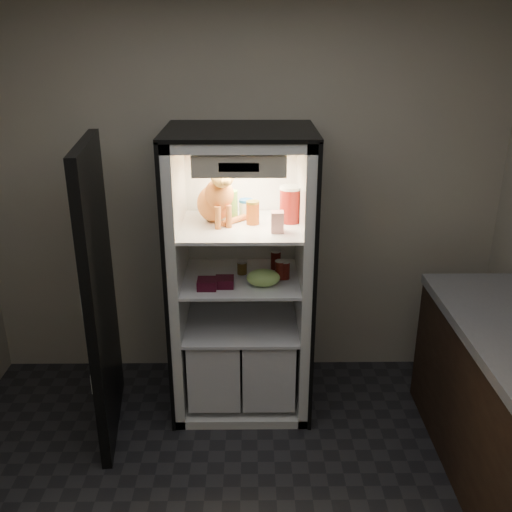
{
  "coord_description": "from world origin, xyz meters",
  "views": [
    {
      "loc": [
        0.06,
        -2.02,
        2.41
      ],
      "look_at": [
        0.1,
        1.32,
        1.08
      ],
      "focal_mm": 40.0,
      "sensor_mm": 36.0,
      "label": 1
    }
  ],
  "objects_px": {
    "soda_can_c": "(280,270)",
    "condiment_jar": "(242,267)",
    "cream_carton": "(277,222)",
    "berry_box_right": "(225,282)",
    "pepper_jar": "(290,204)",
    "tabby_cat": "(217,197)",
    "soda_can_b": "(285,270)",
    "refrigerator": "(241,294)",
    "salsa_jar": "(253,213)",
    "berry_box_left": "(207,284)",
    "parmesan_shaker": "(232,206)",
    "soda_can_a": "(276,260)",
    "mayo_tub": "(246,209)",
    "grape_bag": "(263,278)"
  },
  "relations": [
    {
      "from": "soda_can_b",
      "to": "salsa_jar",
      "type": "bearing_deg",
      "value": 166.22
    },
    {
      "from": "grape_bag",
      "to": "cream_carton",
      "type": "bearing_deg",
      "value": 0.64
    },
    {
      "from": "cream_carton",
      "to": "berry_box_right",
      "type": "xyz_separation_m",
      "value": [
        -0.32,
        -0.01,
        -0.39
      ]
    },
    {
      "from": "cream_carton",
      "to": "soda_can_b",
      "type": "bearing_deg",
      "value": 61.58
    },
    {
      "from": "refrigerator",
      "to": "soda_can_a",
      "type": "xyz_separation_m",
      "value": [
        0.23,
        0.08,
        0.21
      ]
    },
    {
      "from": "pepper_jar",
      "to": "berry_box_left",
      "type": "height_order",
      "value": "pepper_jar"
    },
    {
      "from": "parmesan_shaker",
      "to": "condiment_jar",
      "type": "distance_m",
      "value": 0.41
    },
    {
      "from": "condiment_jar",
      "to": "pepper_jar",
      "type": "bearing_deg",
      "value": 1.59
    },
    {
      "from": "parmesan_shaker",
      "to": "tabby_cat",
      "type": "bearing_deg",
      "value": -154.57
    },
    {
      "from": "grape_bag",
      "to": "soda_can_b",
      "type": "bearing_deg",
      "value": 37.54
    },
    {
      "from": "tabby_cat",
      "to": "soda_can_b",
      "type": "distance_m",
      "value": 0.62
    },
    {
      "from": "tabby_cat",
      "to": "cream_carton",
      "type": "distance_m",
      "value": 0.42
    },
    {
      "from": "pepper_jar",
      "to": "soda_can_c",
      "type": "xyz_separation_m",
      "value": [
        -0.06,
        -0.09,
        -0.4
      ]
    },
    {
      "from": "condiment_jar",
      "to": "berry_box_right",
      "type": "relative_size",
      "value": 0.78
    },
    {
      "from": "soda_can_c",
      "to": "berry_box_left",
      "type": "relative_size",
      "value": 1.04
    },
    {
      "from": "pepper_jar",
      "to": "berry_box_right",
      "type": "height_order",
      "value": "pepper_jar"
    },
    {
      "from": "salsa_jar",
      "to": "berry_box_right",
      "type": "distance_m",
      "value": 0.46
    },
    {
      "from": "tabby_cat",
      "to": "cream_carton",
      "type": "xyz_separation_m",
      "value": [
        0.36,
        -0.19,
        -0.1
      ]
    },
    {
      "from": "refrigerator",
      "to": "berry_box_left",
      "type": "xyz_separation_m",
      "value": [
        -0.21,
        -0.23,
        0.18
      ]
    },
    {
      "from": "cream_carton",
      "to": "soda_can_a",
      "type": "height_order",
      "value": "cream_carton"
    },
    {
      "from": "grape_bag",
      "to": "pepper_jar",
      "type": "bearing_deg",
      "value": 48.83
    },
    {
      "from": "soda_can_c",
      "to": "condiment_jar",
      "type": "xyz_separation_m",
      "value": [
        -0.24,
        0.08,
        -0.02
      ]
    },
    {
      "from": "parmesan_shaker",
      "to": "condiment_jar",
      "type": "xyz_separation_m",
      "value": [
        0.06,
        -0.04,
        -0.4
      ]
    },
    {
      "from": "tabby_cat",
      "to": "berry_box_left",
      "type": "relative_size",
      "value": 3.7
    },
    {
      "from": "soda_can_c",
      "to": "condiment_jar",
      "type": "bearing_deg",
      "value": 161.6
    },
    {
      "from": "refrigerator",
      "to": "parmesan_shaker",
      "type": "bearing_deg",
      "value": 146.24
    },
    {
      "from": "soda_can_c",
      "to": "berry_box_right",
      "type": "height_order",
      "value": "soda_can_c"
    },
    {
      "from": "salsa_jar",
      "to": "soda_can_c",
      "type": "xyz_separation_m",
      "value": [
        0.17,
        -0.05,
        -0.36
      ]
    },
    {
      "from": "refrigerator",
      "to": "soda_can_c",
      "type": "height_order",
      "value": "refrigerator"
    },
    {
      "from": "soda_can_b",
      "to": "soda_can_c",
      "type": "xyz_separation_m",
      "value": [
        -0.03,
        -0.0,
        0.0
      ]
    },
    {
      "from": "condiment_jar",
      "to": "berry_box_right",
      "type": "bearing_deg",
      "value": -118.37
    },
    {
      "from": "soda_can_a",
      "to": "cream_carton",
      "type": "bearing_deg",
      "value": -91.41
    },
    {
      "from": "soda_can_b",
      "to": "berry_box_right",
      "type": "relative_size",
      "value": 1.04
    },
    {
      "from": "berry_box_right",
      "to": "berry_box_left",
      "type": "bearing_deg",
      "value": -164.69
    },
    {
      "from": "mayo_tub",
      "to": "soda_can_c",
      "type": "bearing_deg",
      "value": -38.62
    },
    {
      "from": "soda_can_a",
      "to": "grape_bag",
      "type": "relative_size",
      "value": 0.59
    },
    {
      "from": "mayo_tub",
      "to": "grape_bag",
      "type": "bearing_deg",
      "value": -69.02
    },
    {
      "from": "soda_can_c",
      "to": "condiment_jar",
      "type": "relative_size",
      "value": 1.39
    },
    {
      "from": "salsa_jar",
      "to": "condiment_jar",
      "type": "height_order",
      "value": "salsa_jar"
    },
    {
      "from": "mayo_tub",
      "to": "condiment_jar",
      "type": "relative_size",
      "value": 1.41
    },
    {
      "from": "soda_can_b",
      "to": "berry_box_right",
      "type": "distance_m",
      "value": 0.4
    },
    {
      "from": "cream_carton",
      "to": "condiment_jar",
      "type": "relative_size",
      "value": 1.45
    },
    {
      "from": "refrigerator",
      "to": "soda_can_c",
      "type": "xyz_separation_m",
      "value": [
        0.25,
        -0.09,
        0.21
      ]
    },
    {
      "from": "tabby_cat",
      "to": "soda_can_b",
      "type": "height_order",
      "value": "tabby_cat"
    },
    {
      "from": "refrigerator",
      "to": "soda_can_c",
      "type": "bearing_deg",
      "value": -19.47
    },
    {
      "from": "parmesan_shaker",
      "to": "condiment_jar",
      "type": "height_order",
      "value": "parmesan_shaker"
    },
    {
      "from": "cream_carton",
      "to": "berry_box_right",
      "type": "relative_size",
      "value": 1.13
    },
    {
      "from": "refrigerator",
      "to": "soda_can_b",
      "type": "distance_m",
      "value": 0.36
    },
    {
      "from": "mayo_tub",
      "to": "soda_can_a",
      "type": "xyz_separation_m",
      "value": [
        0.19,
        -0.01,
        -0.35
      ]
    },
    {
      "from": "pepper_jar",
      "to": "condiment_jar",
      "type": "distance_m",
      "value": 0.52
    }
  ]
}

